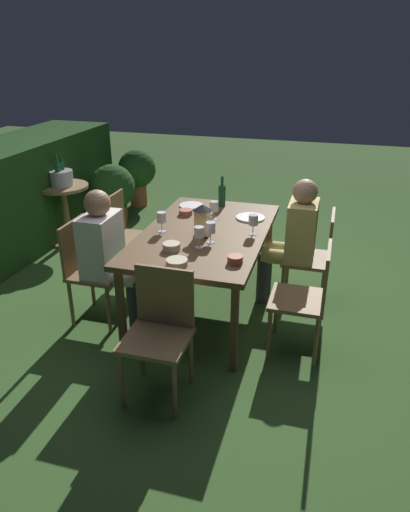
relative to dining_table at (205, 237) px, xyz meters
name	(u,v)px	position (x,y,z in m)	size (l,w,h in m)	color
ground_plane	(205,309)	(0.00, 0.00, -0.70)	(16.00, 16.00, 0.00)	#385B28
dining_table	(205,237)	(0.00, 0.00, 0.00)	(1.67, 1.00, 0.75)	brown
chair_side_left_b	(315,254)	(0.38, -0.89, -0.21)	(0.42, 0.40, 0.87)	brown
person_in_mustard	(294,236)	(0.38, -0.70, -0.06)	(0.38, 0.47, 1.15)	tan
chair_side_right_b	(127,234)	(0.38, 0.89, -0.21)	(0.42, 0.40, 0.87)	brown
chair_side_left_a	(308,295)	(-0.38, -0.89, -0.21)	(0.42, 0.40, 0.87)	brown
chair_side_right_a	(89,266)	(-0.38, 0.89, -0.21)	(0.42, 0.40, 0.87)	brown
person_in_cream	(109,252)	(-0.38, 0.70, -0.06)	(0.38, 0.47, 1.15)	white
chair_head_near	(160,328)	(-1.08, 0.00, -0.21)	(0.40, 0.42, 0.87)	brown
lantern_centerpiece	(202,218)	(-0.10, -0.01, 0.20)	(0.15, 0.15, 0.27)	black
green_bottle_on_table	(222,195)	(0.67, 0.02, 0.16)	(0.07, 0.07, 0.29)	#144723
wine_glass_a	(253,221)	(0.04, -0.39, 0.17)	(0.08, 0.08, 0.17)	silver
wine_glass_b	(214,207)	(0.29, 0.00, 0.17)	(0.08, 0.08, 0.17)	silver
wine_glass_c	(211,229)	(-0.22, -0.11, 0.17)	(0.08, 0.08, 0.17)	silver
wine_glass_d	(199,233)	(-0.34, -0.05, 0.17)	(0.08, 0.08, 0.17)	silver
wine_glass_e	(162,218)	(-0.10, 0.34, 0.17)	(0.08, 0.08, 0.17)	silver
plate_a	(191,206)	(0.59, 0.30, 0.06)	(0.23, 0.23, 0.01)	white
plate_b	(250,218)	(0.41, -0.30, 0.06)	(0.25, 0.25, 0.01)	silver
bowl_olives	(171,246)	(-0.44, 0.14, 0.08)	(0.13, 0.13, 0.06)	#BCAD8E
bowl_bread	(177,262)	(-0.68, 0.01, 0.08)	(0.15, 0.15, 0.04)	#BCAD8E
bowl_salad	(186,212)	(0.35, 0.28, 0.08)	(0.12, 0.12, 0.05)	#9E5138
bowl_dip	(235,259)	(-0.53, -0.37, 0.08)	(0.11, 0.11, 0.06)	#9E5138
side_table	(65,205)	(1.06, 1.98, -0.23)	(0.58, 0.58, 0.69)	#937047
ice_bucket	(61,176)	(1.06, 1.98, 0.10)	(0.26, 0.26, 0.34)	#B2B7BF
potted_plant_by_hedge	(113,191)	(1.77, 1.72, -0.25)	(0.57, 0.57, 0.78)	brown
potted_plant_corner	(137,172)	(2.55, 1.72, -0.20)	(0.53, 0.53, 0.81)	#9E5133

